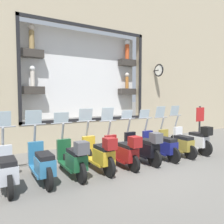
% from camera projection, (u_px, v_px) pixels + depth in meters
% --- Properties ---
extents(ground_plane, '(120.00, 120.00, 0.00)m').
position_uv_depth(ground_plane, '(141.00, 168.00, 6.11)').
color(ground_plane, '#66635E').
extents(building_facade, '(1.22, 36.00, 8.25)m').
position_uv_depth(building_facade, '(86.00, 42.00, 8.90)').
color(building_facade, tan).
rests_on(building_facade, ground_plane).
extents(scooter_white_0, '(1.81, 0.61, 1.65)m').
position_uv_depth(scooter_white_0, '(193.00, 139.00, 7.71)').
color(scooter_white_0, black).
rests_on(scooter_white_0, ground_plane).
extents(scooter_olive_1, '(1.79, 0.60, 1.64)m').
position_uv_depth(scooter_olive_1, '(177.00, 143.00, 7.38)').
color(scooter_olive_1, black).
rests_on(scooter_olive_1, ground_plane).
extents(scooter_navy_2, '(1.80, 0.60, 1.54)m').
position_uv_depth(scooter_navy_2, '(161.00, 146.00, 6.99)').
color(scooter_navy_2, black).
rests_on(scooter_navy_2, ground_plane).
extents(scooter_black_3, '(1.80, 0.60, 1.54)m').
position_uv_depth(scooter_black_3, '(144.00, 147.00, 6.56)').
color(scooter_black_3, black).
rests_on(scooter_black_3, ground_plane).
extents(scooter_red_4, '(1.79, 0.60, 1.65)m').
position_uv_depth(scooter_red_4, '(123.00, 151.00, 6.17)').
color(scooter_red_4, black).
rests_on(scooter_red_4, ground_plane).
extents(scooter_yellow_5, '(1.80, 0.60, 1.64)m').
position_uv_depth(scooter_yellow_5, '(100.00, 154.00, 5.79)').
color(scooter_yellow_5, black).
rests_on(scooter_yellow_5, ground_plane).
extents(scooter_green_6, '(1.80, 0.61, 1.56)m').
position_uv_depth(scooter_green_6, '(73.00, 158.00, 5.41)').
color(scooter_green_6, black).
rests_on(scooter_green_6, ground_plane).
extents(scooter_teal_7, '(1.80, 0.61, 1.64)m').
position_uv_depth(scooter_teal_7, '(42.00, 163.00, 5.08)').
color(scooter_teal_7, black).
rests_on(scooter_teal_7, ground_plane).
extents(scooter_silver_8, '(1.80, 0.61, 1.64)m').
position_uv_depth(scooter_silver_8, '(7.00, 169.00, 4.70)').
color(scooter_silver_8, black).
rests_on(scooter_silver_8, ground_plane).
extents(shop_sign_post, '(0.36, 0.45, 1.61)m').
position_uv_depth(shop_sign_post, '(200.00, 125.00, 8.69)').
color(shop_sign_post, '#232326').
rests_on(shop_sign_post, ground_plane).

